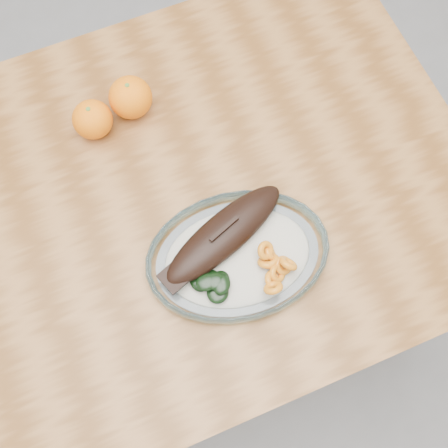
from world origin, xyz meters
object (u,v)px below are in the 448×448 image
at_px(dining_table, 154,225).
at_px(orange_right, 93,119).
at_px(orange_left, 131,97).
at_px(plated_meal, 237,254).

relative_size(dining_table, orange_right, 16.41).
relative_size(orange_left, orange_right, 1.10).
bearing_deg(orange_left, plated_meal, -79.32).
bearing_deg(dining_table, orange_right, 100.84).
xyz_separation_m(plated_meal, orange_right, (-0.14, 0.33, 0.02)).
distance_m(plated_meal, orange_left, 0.35).
distance_m(orange_left, orange_right, 0.08).
bearing_deg(dining_table, plated_meal, -53.84).
bearing_deg(orange_right, plated_meal, -66.48).
height_order(dining_table, plated_meal, plated_meal).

